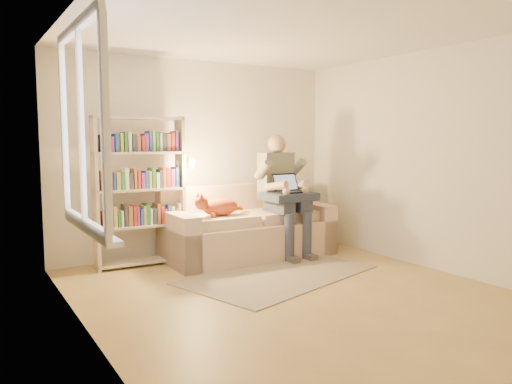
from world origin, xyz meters
TOP-DOWN VIEW (x-y plane):
  - floor at (0.00, 0.00)m, footprint 4.50×4.50m
  - ceiling at (0.00, 0.00)m, footprint 4.00×4.50m
  - wall_left at (-2.00, 0.00)m, footprint 0.02×4.50m
  - wall_right at (2.00, 0.00)m, footprint 0.02×4.50m
  - wall_back at (0.00, 2.25)m, footprint 4.00×0.02m
  - window at (-1.95, 0.20)m, footprint 0.12×1.52m
  - sofa at (0.42, 1.66)m, footprint 2.22×1.03m
  - person at (0.87, 1.49)m, footprint 0.46×0.73m
  - cat at (-0.11, 1.53)m, footprint 0.73×0.26m
  - blanket at (0.92, 1.32)m, footprint 0.65×0.53m
  - laptop at (0.92, 1.33)m, footprint 0.37×0.33m
  - bookshelf at (-0.94, 1.90)m, footprint 1.21×0.38m
  - rug at (0.26, 0.65)m, footprint 2.47×1.86m

SIDE VIEW (x-z plane):
  - floor at x=0.00m, z-range 0.00..0.00m
  - rug at x=0.26m, z-range 0.00..0.01m
  - sofa at x=0.42m, z-range -0.13..0.81m
  - cat at x=-0.11m, z-range 0.58..0.84m
  - blanket at x=0.92m, z-range 0.76..0.86m
  - person at x=0.87m, z-range 0.10..1.71m
  - laptop at x=0.92m, z-range 0.77..1.07m
  - bookshelf at x=-0.94m, z-range 0.10..1.92m
  - wall_left at x=-2.00m, z-range 0.00..2.60m
  - wall_right at x=2.00m, z-range 0.00..2.60m
  - wall_back at x=0.00m, z-range 0.00..2.60m
  - window at x=-1.95m, z-range 0.53..2.22m
  - ceiling at x=0.00m, z-range 2.59..2.61m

